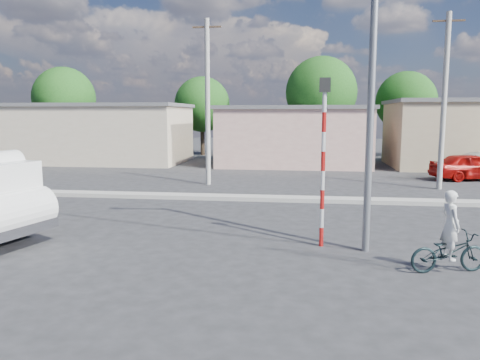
# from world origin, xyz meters

# --- Properties ---
(ground_plane) EXTENTS (120.00, 120.00, 0.00)m
(ground_plane) POSITION_xyz_m (0.00, 0.00, 0.00)
(ground_plane) COLOR #27282A
(ground_plane) RESTS_ON ground
(median) EXTENTS (40.00, 0.80, 0.16)m
(median) POSITION_xyz_m (0.00, 8.00, 0.08)
(median) COLOR #99968E
(median) RESTS_ON ground
(bicycle) EXTENTS (1.83, 1.01, 0.91)m
(bicycle) POSITION_xyz_m (5.89, -0.22, 0.45)
(bicycle) COLOR black
(bicycle) RESTS_ON ground
(cyclist) EXTENTS (0.49, 0.63, 1.53)m
(cyclist) POSITION_xyz_m (5.89, -0.22, 0.76)
(cyclist) COLOR silver
(cyclist) RESTS_ON ground
(car_red) EXTENTS (4.48, 2.60, 1.43)m
(car_red) POSITION_xyz_m (11.53, 15.42, 0.72)
(car_red) COLOR #A40B08
(car_red) RESTS_ON ground
(traffic_pole) EXTENTS (0.28, 0.18, 4.36)m
(traffic_pole) POSITION_xyz_m (3.20, 1.50, 2.59)
(traffic_pole) COLOR red
(traffic_pole) RESTS_ON ground
(streetlight) EXTENTS (2.34, 0.22, 9.00)m
(streetlight) POSITION_xyz_m (4.14, 1.20, 4.96)
(streetlight) COLOR slate
(streetlight) RESTS_ON ground
(building_row) EXTENTS (37.80, 7.30, 4.44)m
(building_row) POSITION_xyz_m (1.10, 22.00, 2.13)
(building_row) COLOR #BDAC8E
(building_row) RESTS_ON ground
(tree_row) EXTENTS (34.13, 7.32, 8.10)m
(tree_row) POSITION_xyz_m (-2.27, 28.62, 4.83)
(tree_row) COLOR #38281E
(tree_row) RESTS_ON ground
(utility_poles) EXTENTS (35.40, 0.24, 8.00)m
(utility_poles) POSITION_xyz_m (3.25, 12.00, 4.07)
(utility_poles) COLOR #99968E
(utility_poles) RESTS_ON ground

